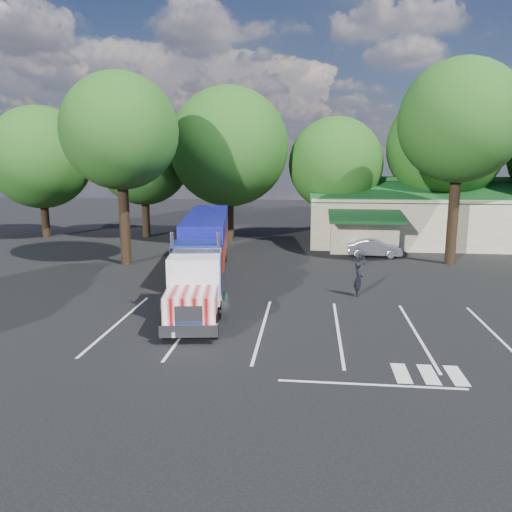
# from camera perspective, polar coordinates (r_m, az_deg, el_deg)

# --- Properties ---
(ground) EXTENTS (120.00, 120.00, 0.00)m
(ground) POSITION_cam_1_polar(r_m,az_deg,el_deg) (27.23, 1.96, -4.07)
(ground) COLOR black
(ground) RESTS_ON ground
(event_hall) EXTENTS (24.20, 14.12, 5.55)m
(event_hall) POSITION_cam_1_polar(r_m,az_deg,el_deg) (45.83, 21.19, 4.24)
(event_hall) COLOR #BFB88E
(event_hall) RESTS_ON ground
(tree_row_a) EXTENTS (9.00, 9.00, 11.68)m
(tree_row_a) POSITION_cam_1_polar(r_m,az_deg,el_deg) (48.94, -23.43, 10.29)
(tree_row_a) COLOR black
(tree_row_a) RESTS_ON ground
(tree_row_b) EXTENTS (8.40, 8.40, 11.35)m
(tree_row_b) POSITION_cam_1_polar(r_m,az_deg,el_deg) (46.46, -12.74, 10.89)
(tree_row_b) COLOR black
(tree_row_b) RESTS_ON ground
(tree_row_c) EXTENTS (10.00, 10.00, 13.05)m
(tree_row_c) POSITION_cam_1_polar(r_m,az_deg,el_deg) (42.97, -3.12, 12.34)
(tree_row_c) COLOR black
(tree_row_c) RESTS_ON ground
(tree_row_d) EXTENTS (8.00, 8.00, 10.60)m
(tree_row_d) POSITION_cam_1_polar(r_m,az_deg,el_deg) (43.75, 9.10, 10.30)
(tree_row_d) COLOR black
(tree_row_d) RESTS_ON ground
(tree_row_e) EXTENTS (9.60, 9.60, 12.90)m
(tree_row_e) POSITION_cam_1_polar(r_m,az_deg,el_deg) (45.57, 20.74, 11.65)
(tree_row_e) COLOR black
(tree_row_e) RESTS_ON ground
(tree_near_left) EXTENTS (7.60, 7.60, 12.65)m
(tree_near_left) POSITION_cam_1_polar(r_m,az_deg,el_deg) (34.55, -15.29, 13.55)
(tree_near_left) COLOR black
(tree_near_left) RESTS_ON ground
(tree_near_right) EXTENTS (8.00, 8.00, 13.50)m
(tree_near_right) POSITION_cam_1_polar(r_m,az_deg,el_deg) (36.07, 22.31, 14.04)
(tree_near_right) COLOR black
(tree_near_right) RESTS_ON ground
(semi_truck) EXTENTS (4.96, 18.74, 3.90)m
(semi_truck) POSITION_cam_1_polar(r_m,az_deg,el_deg) (29.01, -5.89, 1.29)
(semi_truck) COLOR black
(semi_truck) RESTS_ON ground
(woman) EXTENTS (0.47, 0.69, 1.82)m
(woman) POSITION_cam_1_polar(r_m,az_deg,el_deg) (26.67, 11.60, -2.60)
(woman) COLOR black
(woman) RESTS_ON ground
(bicycle) EXTENTS (0.92, 1.79, 0.89)m
(bicycle) POSITION_cam_1_polar(r_m,az_deg,el_deg) (35.03, 11.97, -0.10)
(bicycle) COLOR black
(bicycle) RESTS_ON ground
(silver_sedan) EXTENTS (3.93, 1.44, 1.29)m
(silver_sedan) POSITION_cam_1_polar(r_m,az_deg,el_deg) (37.57, 13.37, 0.90)
(silver_sedan) COLOR #9D9FA5
(silver_sedan) RESTS_ON ground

